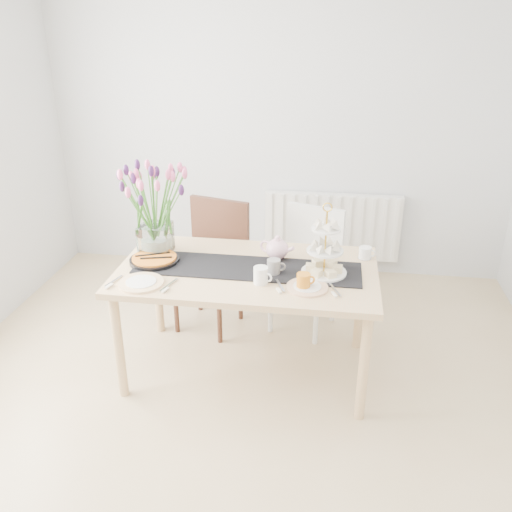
# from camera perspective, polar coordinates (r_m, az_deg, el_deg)

# --- Properties ---
(room_shell) EXTENTS (4.50, 4.50, 4.50)m
(room_shell) POSITION_cam_1_polar(r_m,az_deg,el_deg) (2.60, -2.97, 3.92)
(room_shell) COLOR tan
(room_shell) RESTS_ON ground
(radiator) EXTENTS (1.20, 0.08, 0.60)m
(radiator) POSITION_cam_1_polar(r_m,az_deg,el_deg) (4.90, 7.99, 3.14)
(radiator) COLOR white
(radiator) RESTS_ON room_shell
(dining_table) EXTENTS (1.60, 0.90, 0.75)m
(dining_table) POSITION_cam_1_polar(r_m,az_deg,el_deg) (3.39, -0.91, -2.50)
(dining_table) COLOR tan
(dining_table) RESTS_ON ground
(chair_brown) EXTENTS (0.58, 0.58, 0.95)m
(chair_brown) POSITION_cam_1_polar(r_m,az_deg,el_deg) (4.03, -4.54, 0.17)
(chair_brown) COLOR #381D14
(chair_brown) RESTS_ON ground
(chair_white) EXTENTS (0.57, 0.57, 0.90)m
(chair_white) POSITION_cam_1_polar(r_m,az_deg,el_deg) (4.04, 5.53, -0.33)
(chair_white) COLOR white
(chair_white) RESTS_ON ground
(table_runner) EXTENTS (1.40, 0.35, 0.01)m
(table_runner) POSITION_cam_1_polar(r_m,az_deg,el_deg) (3.35, -0.92, -1.27)
(table_runner) COLOR black
(table_runner) RESTS_ON dining_table
(tulip_vase) EXTENTS (0.71, 0.71, 0.61)m
(tulip_vase) POSITION_cam_1_polar(r_m,az_deg,el_deg) (3.50, -10.88, 6.26)
(tulip_vase) COLOR silver
(tulip_vase) RESTS_ON dining_table
(cake_stand) EXTENTS (0.27, 0.27, 0.40)m
(cake_stand) POSITION_cam_1_polar(r_m,az_deg,el_deg) (3.26, 7.24, -0.07)
(cake_stand) COLOR gold
(cake_stand) RESTS_ON dining_table
(teapot) EXTENTS (0.29, 0.26, 0.15)m
(teapot) POSITION_cam_1_polar(r_m,az_deg,el_deg) (3.45, 2.25, 0.75)
(teapot) COLOR silver
(teapot) RESTS_ON dining_table
(cream_jug) EXTENTS (0.09, 0.09, 0.08)m
(cream_jug) POSITION_cam_1_polar(r_m,az_deg,el_deg) (3.54, 11.40, 0.32)
(cream_jug) COLOR white
(cream_jug) RESTS_ON dining_table
(tart_tin) EXTENTS (0.31, 0.31, 0.04)m
(tart_tin) POSITION_cam_1_polar(r_m,az_deg,el_deg) (3.49, -10.65, -0.37)
(tart_tin) COLOR black
(tart_tin) RESTS_ON dining_table
(mug_grey) EXTENTS (0.09, 0.09, 0.10)m
(mug_grey) POSITION_cam_1_polar(r_m,az_deg,el_deg) (3.27, 1.87, -1.15)
(mug_grey) COLOR gray
(mug_grey) RESTS_ON dining_table
(mug_white) EXTENTS (0.11, 0.11, 0.10)m
(mug_white) POSITION_cam_1_polar(r_m,az_deg,el_deg) (3.16, 0.50, -2.05)
(mug_white) COLOR white
(mug_white) RESTS_ON dining_table
(mug_orange) EXTENTS (0.11, 0.11, 0.10)m
(mug_orange) POSITION_cam_1_polar(r_m,az_deg,el_deg) (3.11, 5.02, -2.68)
(mug_orange) COLOR orange
(mug_orange) RESTS_ON dining_table
(plate_left) EXTENTS (0.33, 0.33, 0.01)m
(plate_left) POSITION_cam_1_polar(r_m,az_deg,el_deg) (3.24, -12.00, -2.78)
(plate_left) COLOR white
(plate_left) RESTS_ON dining_table
(plate_right) EXTENTS (0.32, 0.32, 0.01)m
(plate_right) POSITION_cam_1_polar(r_m,az_deg,el_deg) (3.13, 5.41, -3.29)
(plate_right) COLOR white
(plate_right) RESTS_ON dining_table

